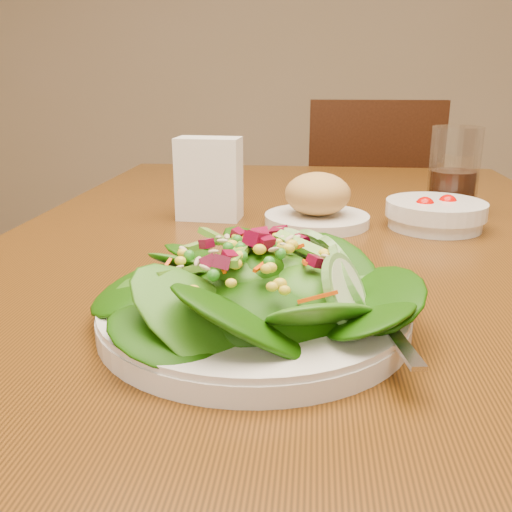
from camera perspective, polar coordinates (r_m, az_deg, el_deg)
name	(u,v)px	position (r m, az deg, el deg)	size (l,w,h in m)	color
dining_table	(304,308)	(0.84, 4.85, -5.19)	(0.90, 1.40, 0.75)	#5E320C
chair_far	(366,230)	(1.94, 10.95, 2.53)	(0.43, 0.43, 0.91)	black
salad_plate	(264,295)	(0.53, 0.85, -3.90)	(0.29, 0.29, 0.08)	silver
bread_plate	(317,204)	(0.90, 6.15, 5.22)	(0.16, 0.16, 0.08)	silver
tomato_bowl	(435,214)	(0.92, 17.50, 4.04)	(0.15, 0.15, 0.05)	silver
drinking_glass	(453,177)	(1.02, 19.12, 7.49)	(0.08, 0.08, 0.14)	silver
napkin_holder	(209,177)	(0.93, -4.71, 7.93)	(0.10, 0.06, 0.13)	white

